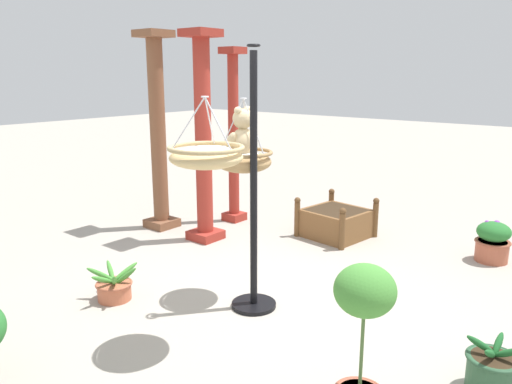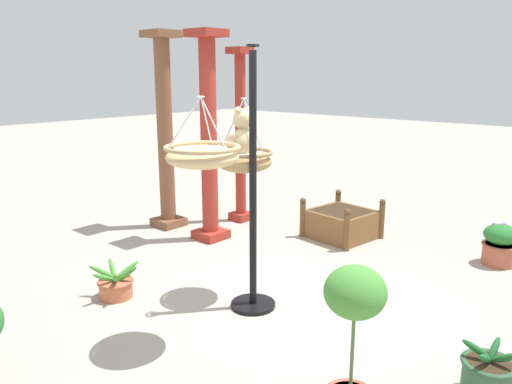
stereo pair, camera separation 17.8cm
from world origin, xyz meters
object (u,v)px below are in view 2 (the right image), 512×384
hanging_basket_left_high (202,155)px  wooden_planter_box (342,222)px  teddy_bear (242,137)px  potted_plant_conical_shrub (500,244)px  display_pole_central (253,231)px  greenhouse_pillar_far_back (240,140)px  potted_plant_bushy_green (488,376)px  hanging_basket_with_teddy (244,160)px  greenhouse_pillar_left (165,136)px  potted_plant_tall_leafy (353,326)px  potted_plant_small_succulent (116,285)px  greenhouse_pillar_right (209,142)px

hanging_basket_left_high → wooden_planter_box: (3.21, 0.65, -1.41)m
teddy_bear → wooden_planter_box: (2.28, 0.22, -1.43)m
teddy_bear → potted_plant_conical_shrub: 3.47m
display_pole_central → greenhouse_pillar_far_back: (2.13, 2.15, 0.48)m
hanging_basket_left_high → potted_plant_bushy_green: hanging_basket_left_high is taller
potted_plant_conical_shrub → greenhouse_pillar_far_back: bearing=100.5°
display_pole_central → hanging_basket_with_teddy: (0.15, 0.25, 0.64)m
teddy_bear → greenhouse_pillar_far_back: greenhouse_pillar_far_back is taller
potted_plant_conical_shrub → display_pole_central: bearing=152.2°
hanging_basket_left_high → greenhouse_pillar_left: size_ratio=0.21×
teddy_bear → potted_plant_conical_shrub: bearing=-33.5°
potted_plant_conical_shrub → potted_plant_tall_leafy: bearing=-178.6°
display_pole_central → greenhouse_pillar_left: greenhouse_pillar_left is taller
potted_plant_tall_leafy → potted_plant_bushy_green: potted_plant_tall_leafy is taller
hanging_basket_with_teddy → wooden_planter_box: size_ratio=0.75×
greenhouse_pillar_far_back → potted_plant_conical_shrub: bearing=-79.5°
teddy_bear → greenhouse_pillar_left: bearing=67.5°
teddy_bear → hanging_basket_left_high: hanging_basket_left_high is taller
display_pole_central → potted_plant_small_succulent: 1.58m
greenhouse_pillar_right → wooden_planter_box: size_ratio=2.92×
hanging_basket_with_teddy → potted_plant_conical_shrub: bearing=-33.1°
hanging_basket_left_high → greenhouse_pillar_right: (1.96, 2.00, -0.28)m
hanging_basket_left_high → potted_plant_bushy_green: (0.80, -2.04, -1.46)m
hanging_basket_with_teddy → greenhouse_pillar_far_back: bearing=43.8°
potted_plant_bushy_green → greenhouse_pillar_left: bearing=76.8°
potted_plant_tall_leafy → hanging_basket_with_teddy: bearing=62.6°
display_pole_central → teddy_bear: size_ratio=4.83×
hanging_basket_with_teddy → greenhouse_pillar_right: greenhouse_pillar_right is taller
display_pole_central → potted_plant_conical_shrub: (2.80, -1.48, -0.53)m
wooden_planter_box → potted_plant_small_succulent: (-3.21, 0.71, -0.09)m
hanging_basket_with_teddy → hanging_basket_left_high: hanging_basket_left_high is taller
hanging_basket_left_high → wooden_planter_box: 3.57m
wooden_planter_box → display_pole_central: bearing=-168.5°
greenhouse_pillar_left → potted_plant_small_succulent: 2.79m
display_pole_central → hanging_basket_left_high: display_pole_central is taller
teddy_bear → wooden_planter_box: size_ratio=0.54×
hanging_basket_with_teddy → teddy_bear: bearing=90.0°
hanging_basket_with_teddy → greenhouse_pillar_far_back: size_ratio=0.27×
greenhouse_pillar_right → potted_plant_tall_leafy: 4.01m
display_pole_central → wooden_planter_box: display_pole_central is taller
display_pole_central → teddy_bear: display_pole_central is taller
teddy_bear → display_pole_central: bearing=-118.7°
greenhouse_pillar_right → greenhouse_pillar_far_back: 1.00m
hanging_basket_with_teddy → potted_plant_bushy_green: hanging_basket_with_teddy is taller
potted_plant_tall_leafy → potted_plant_small_succulent: size_ratio=1.91×
greenhouse_pillar_far_back → potted_plant_small_succulent: size_ratio=4.68×
greenhouse_pillar_left → greenhouse_pillar_right: (0.01, -0.92, -0.02)m
greenhouse_pillar_right → potted_plant_tall_leafy: greenhouse_pillar_right is taller
potted_plant_bushy_green → potted_plant_small_succulent: (-0.79, 3.41, -0.04)m
hanging_basket_left_high → potted_plant_small_succulent: size_ratio=1.08×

